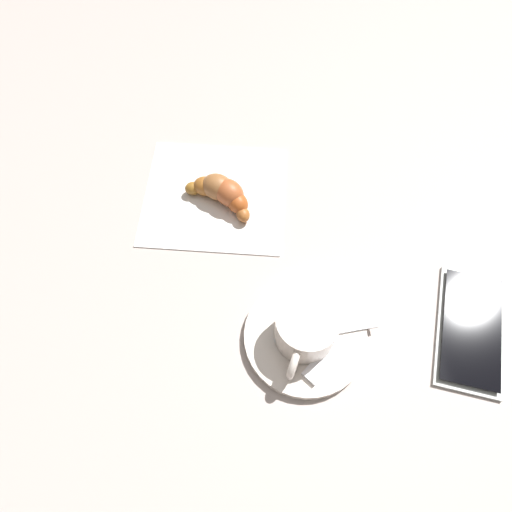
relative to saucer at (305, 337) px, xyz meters
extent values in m
plane|color=#AFA099|center=(0.09, 0.03, -0.01)|extent=(1.80, 1.80, 0.00)
cylinder|color=silver|center=(0.00, 0.00, 0.00)|extent=(0.14, 0.14, 0.01)
cylinder|color=silver|center=(0.00, 0.00, 0.03)|extent=(0.07, 0.07, 0.05)
cylinder|color=black|center=(0.00, 0.00, 0.04)|extent=(0.06, 0.06, 0.00)
torus|color=silver|center=(-0.04, 0.02, 0.03)|extent=(0.04, 0.03, 0.04)
cube|color=silver|center=(0.00, -0.04, 0.01)|extent=(0.01, 0.09, 0.00)
ellipsoid|color=silver|center=(0.00, 0.02, 0.01)|extent=(0.02, 0.03, 0.01)
cube|color=white|center=(-0.03, -0.01, 0.01)|extent=(0.05, 0.06, 0.01)
cube|color=white|center=(0.22, 0.08, 0.00)|extent=(0.21, 0.22, 0.00)
ellipsoid|color=#9D5625|center=(0.17, 0.05, 0.01)|extent=(0.02, 0.02, 0.02)
ellipsoid|color=#A5491C|center=(0.19, 0.05, 0.01)|extent=(0.04, 0.04, 0.03)
ellipsoid|color=#A6522A|center=(0.21, 0.06, 0.02)|extent=(0.06, 0.06, 0.04)
ellipsoid|color=brown|center=(0.22, 0.08, 0.02)|extent=(0.05, 0.06, 0.04)
ellipsoid|color=#9A5A23|center=(0.22, 0.09, 0.01)|extent=(0.03, 0.04, 0.03)
ellipsoid|color=#8F5D21|center=(0.23, 0.11, 0.01)|extent=(0.02, 0.02, 0.02)
cube|color=#B8BDB9|center=(-0.02, -0.19, 0.00)|extent=(0.17, 0.13, 0.01)
cube|color=black|center=(-0.02, -0.19, 0.00)|extent=(0.15, 0.11, 0.00)
camera|label=1|loc=(-0.18, 0.08, 0.54)|focal=34.27mm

